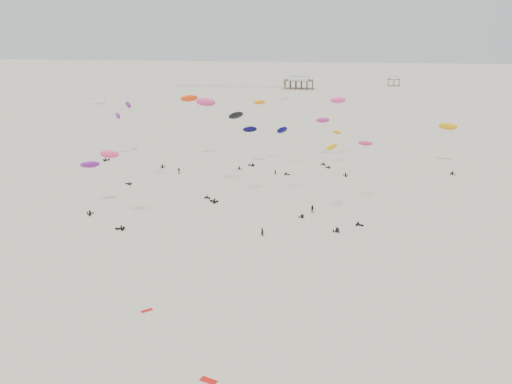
% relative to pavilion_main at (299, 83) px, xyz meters
% --- Properties ---
extents(ground_plane, '(900.00, 900.00, 0.00)m').
position_rel_pavilion_main_xyz_m(ground_plane, '(10.00, -150.00, -4.22)').
color(ground_plane, beige).
extents(pavilion_main, '(21.00, 13.00, 9.80)m').
position_rel_pavilion_main_xyz_m(pavilion_main, '(0.00, 0.00, 0.00)').
color(pavilion_main, brown).
rests_on(pavilion_main, ground).
extents(pavilion_small, '(9.00, 7.00, 8.00)m').
position_rel_pavilion_main_xyz_m(pavilion_small, '(70.00, 30.00, -0.74)').
color(pavilion_small, brown).
rests_on(pavilion_small, ground).
extents(pier_fence, '(80.20, 0.20, 1.50)m').
position_rel_pavilion_main_xyz_m(pier_fence, '(-52.00, -0.00, -3.45)').
color(pier_fence, black).
rests_on(pier_fence, ground).
extents(rig_0, '(4.97, 13.10, 15.48)m').
position_rel_pavilion_main_xyz_m(rig_0, '(23.00, -201.35, 6.52)').
color(rig_0, black).
rests_on(rig_0, ground).
extents(rig_1, '(8.95, 16.81, 22.36)m').
position_rel_pavilion_main_xyz_m(rig_1, '(15.45, -247.75, 9.12)').
color(rig_1, black).
rests_on(rig_1, ground).
extents(rig_2, '(3.94, 4.64, 23.27)m').
position_rel_pavilion_main_xyz_m(rig_2, '(-28.99, -238.69, 13.57)').
color(rig_2, black).
rests_on(rig_2, ground).
extents(rig_3, '(5.70, 15.64, 16.31)m').
position_rel_pavilion_main_xyz_m(rig_3, '(29.02, -215.18, 1.82)').
color(rig_3, black).
rests_on(rig_3, ground).
extents(rig_4, '(5.65, 9.62, 12.00)m').
position_rel_pavilion_main_xyz_m(rig_4, '(-31.05, -259.16, 3.67)').
color(rig_4, black).
rests_on(rig_4, ground).
extents(rig_5, '(4.84, 12.18, 18.22)m').
position_rel_pavilion_main_xyz_m(rig_5, '(26.96, -259.50, 7.11)').
color(rig_5, black).
rests_on(rig_5, ground).
extents(rig_6, '(10.06, 15.53, 23.14)m').
position_rel_pavilion_main_xyz_m(rig_6, '(-21.19, -211.11, 13.10)').
color(rig_6, black).
rests_on(rig_6, ground).
extents(rig_7, '(3.87, 16.06, 20.25)m').
position_rel_pavilion_main_xyz_m(rig_7, '(33.92, -251.62, 6.53)').
color(rig_7, black).
rests_on(rig_7, ground).
extents(rig_8, '(5.74, 9.17, 12.92)m').
position_rel_pavilion_main_xyz_m(rig_8, '(-0.23, -214.25, 4.72)').
color(rig_8, black).
rests_on(rig_8, ground).
extents(rig_9, '(5.68, 14.13, 22.19)m').
position_rel_pavilion_main_xyz_m(rig_9, '(27.25, -203.05, 13.34)').
color(rig_9, black).
rests_on(rig_9, ground).
extents(rig_10, '(4.53, 11.22, 20.19)m').
position_rel_pavilion_main_xyz_m(rig_10, '(-49.68, -214.34, 11.52)').
color(rig_10, black).
rests_on(rig_10, ground).
extents(rig_11, '(4.10, 6.32, 23.11)m').
position_rel_pavilion_main_xyz_m(rig_11, '(12.28, -220.84, 10.24)').
color(rig_11, black).
rests_on(rig_11, ground).
extents(rig_12, '(5.20, 4.94, 20.89)m').
position_rel_pavilion_main_xyz_m(rig_12, '(2.49, -213.01, 8.49)').
color(rig_12, black).
rests_on(rig_12, ground).
extents(rig_13, '(6.48, 6.30, 16.82)m').
position_rel_pavilion_main_xyz_m(rig_13, '(-20.86, -268.28, 7.60)').
color(rig_13, black).
rests_on(rig_13, ground).
extents(rig_14, '(5.84, 9.01, 25.29)m').
position_rel_pavilion_main_xyz_m(rig_14, '(-6.16, -242.35, 17.60)').
color(rig_14, black).
rests_on(rig_14, ground).
extents(rig_15, '(6.20, 15.85, 16.51)m').
position_rel_pavilion_main_xyz_m(rig_15, '(62.42, -204.23, 6.40)').
color(rig_15, black).
rests_on(rig_15, ground).
extents(rig_16, '(4.10, 13.83, 15.62)m').
position_rel_pavilion_main_xyz_m(rig_16, '(-47.11, -208.48, 5.70)').
color(rig_16, black).
rests_on(rig_16, ground).
extents(rig_17, '(9.11, 5.84, 23.06)m').
position_rel_pavilion_main_xyz_m(rig_17, '(1.58, -249.42, 12.10)').
color(rig_17, black).
rests_on(rig_17, ground).
extents(spectator_0, '(0.99, 0.93, 2.25)m').
position_rel_pavilion_main_xyz_m(spectator_0, '(12.64, -270.32, -4.22)').
color(spectator_0, black).
rests_on(spectator_0, ground).
extents(spectator_1, '(1.18, 0.76, 2.29)m').
position_rel_pavilion_main_xyz_m(spectator_1, '(22.50, -254.59, -4.22)').
color(spectator_1, black).
rests_on(spectator_1, ground).
extents(spectator_2, '(1.48, 1.05, 2.27)m').
position_rel_pavilion_main_xyz_m(spectator_2, '(-19.13, -227.06, -4.22)').
color(spectator_2, black).
rests_on(spectator_2, ground).
extents(spectator_3, '(0.75, 0.56, 1.91)m').
position_rel_pavilion_main_xyz_m(spectator_3, '(9.81, -223.60, -4.22)').
color(spectator_3, black).
rests_on(spectator_3, ground).
extents(grounded_kite_a, '(2.37, 1.52, 0.08)m').
position_rel_pavilion_main_xyz_m(grounded_kite_a, '(12.58, -316.61, -4.22)').
color(grounded_kite_a, '#B8130B').
rests_on(grounded_kite_a, ground).
extents(grounded_kite_b, '(1.82, 1.71, 0.07)m').
position_rel_pavilion_main_xyz_m(grounded_kite_b, '(-0.96, -302.23, -4.22)').
color(grounded_kite_b, '#B6130B').
rests_on(grounded_kite_b, ground).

